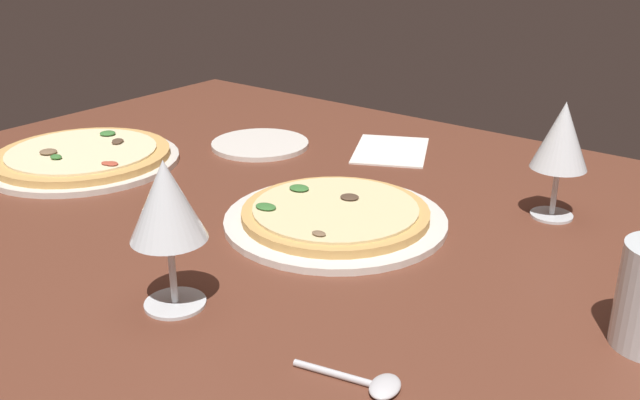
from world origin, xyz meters
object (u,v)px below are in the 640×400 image
Objects in this scene: wine_glass_near at (167,205)px; spoon at (371,383)px; pizza_side at (83,157)px; pizza_main at (334,217)px; wine_glass_far at (562,139)px; side_plate at (260,144)px; paper_menu at (391,150)px.

wine_glass_near is 28.12cm from spoon.
wine_glass_near is (-48.99, 22.36, 10.91)cm from pizza_side.
pizza_main is at bearing -91.81° from wine_glass_near.
wine_glass_far reaches higher than pizza_side.
pizza_main is at bearing 148.05° from side_plate.
side_plate is 73.82cm from spoon.
wine_glass_near is at bearing 64.26° from wine_glass_far.
wine_glass_near reaches higher than spoon.
side_plate is 24.34cm from paper_menu.
side_plate is at bearing -57.21° from wine_glass_near.
wine_glass_far is (-73.03, -27.50, 10.42)cm from pizza_side.
wine_glass_near is at bearing 155.47° from pizza_side.
side_plate is at bearing -31.95° from pizza_main.
wine_glass_near is (24.04, 49.86, 0.49)cm from wine_glass_far.
paper_menu is at bearing -17.95° from wine_glass_far.
wine_glass_far reaches higher than pizza_main.
pizza_side reaches higher than paper_menu.
spoon reaches higher than paper_menu.
pizza_side is 1.92× the size of wine_glass_near.
spoon is (-24.67, 27.25, -0.71)cm from pizza_main.
pizza_side is at bearing 6.87° from pizza_main.
paper_menu is 69.82cm from spoon.
wine_glass_near is at bearing 2.51° from spoon.
wine_glass_near is (0.90, 28.37, 10.95)cm from pizza_main.
pizza_main is at bearing 82.78° from paper_menu.
spoon is at bearing 94.72° from paper_menu.
pizza_side is 31.54cm from side_plate.
wine_glass_far reaches higher than paper_menu.
pizza_main is at bearing 42.87° from wine_glass_far.
pizza_main is 2.87× the size of spoon.
pizza_side is at bearing 18.76° from paper_menu.
wine_glass_far is at bearing -88.21° from spoon.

